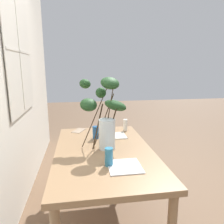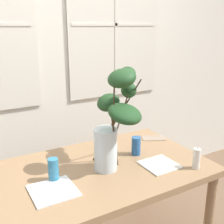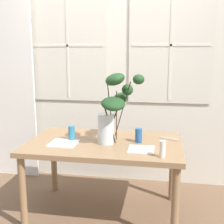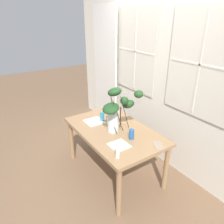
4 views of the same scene
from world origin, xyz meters
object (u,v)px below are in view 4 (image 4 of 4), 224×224
object	(u,v)px
drinking_glass_blue_left	(102,117)
dining_table	(114,135)
vase_with_branches	(117,111)
plate_square_left	(94,121)
pillar_candle	(118,152)
plate_square_right	(119,145)
drinking_glass_blue_right	(132,134)

from	to	relation	value
drinking_glass_blue_left	dining_table	bearing A→B (deg)	-0.50
vase_with_branches	plate_square_left	xyz separation A→B (m)	(-0.45, -0.09, -0.32)
plate_square_left	pillar_candle	distance (m)	0.92
drinking_glass_blue_left	plate_square_left	xyz separation A→B (m)	(-0.04, -0.12, -0.07)
dining_table	plate_square_right	size ratio (longest dim) A/B	6.44
dining_table	vase_with_branches	size ratio (longest dim) A/B	2.10
drinking_glass_blue_right	dining_table	bearing A→B (deg)	-171.28
vase_with_branches	plate_square_left	world-z (taller)	vase_with_branches
drinking_glass_blue_left	pillar_candle	bearing A→B (deg)	-20.73
drinking_glass_blue_left	plate_square_right	bearing A→B (deg)	-14.47
vase_with_branches	pillar_candle	size ratio (longest dim) A/B	4.55
dining_table	plate_square_left	bearing A→B (deg)	-162.37
vase_with_branches	drinking_glass_blue_right	size ratio (longest dim) A/B	5.16
drinking_glass_blue_right	plate_square_right	size ratio (longest dim) A/B	0.59
plate_square_left	dining_table	bearing A→B (deg)	17.63
vase_with_branches	plate_square_right	size ratio (longest dim) A/B	3.07
drinking_glass_blue_right	plate_square_right	bearing A→B (deg)	-79.67
dining_table	pillar_candle	xyz separation A→B (m)	(0.53, -0.32, 0.15)
dining_table	plate_square_left	distance (m)	0.38
dining_table	drinking_glass_blue_left	bearing A→B (deg)	179.50
drinking_glass_blue_right	pillar_candle	xyz separation A→B (m)	(0.22, -0.37, 0.00)
dining_table	vase_with_branches	xyz separation A→B (m)	(0.09, -0.02, 0.41)
drinking_glass_blue_left	drinking_glass_blue_right	size ratio (longest dim) A/B	1.07
dining_table	drinking_glass_blue_right	world-z (taller)	drinking_glass_blue_right
vase_with_branches	drinking_glass_blue_right	world-z (taller)	vase_with_branches
drinking_glass_blue_left	pillar_candle	size ratio (longest dim) A/B	0.95
vase_with_branches	pillar_candle	distance (m)	0.59
drinking_glass_blue_left	plate_square_left	world-z (taller)	drinking_glass_blue_left
vase_with_branches	pillar_candle	world-z (taller)	vase_with_branches
pillar_candle	dining_table	bearing A→B (deg)	149.27
drinking_glass_blue_right	pillar_candle	world-z (taller)	pillar_candle
drinking_glass_blue_right	pillar_candle	distance (m)	0.43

